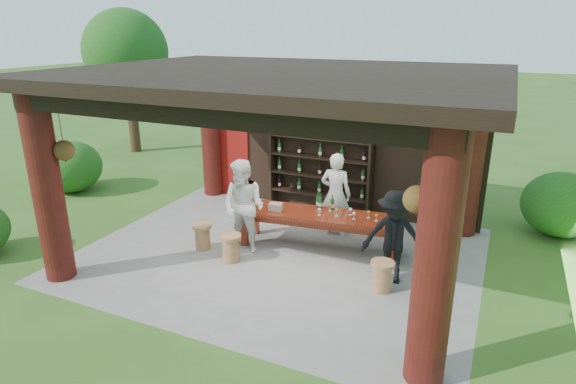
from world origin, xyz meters
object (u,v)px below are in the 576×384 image
at_px(stool_near_right, 382,275).
at_px(stool_far_left, 202,236).
at_px(tasting_table, 319,219).
at_px(wine_shelf, 320,167).
at_px(host, 336,194).
at_px(guest_woman, 244,207).
at_px(guest_man, 394,237).
at_px(stool_near_left, 231,247).
at_px(napkin_basket, 276,207).

distance_m(stool_near_right, stool_far_left, 3.65).
xyz_separation_m(tasting_table, stool_far_left, (-2.10, -0.96, -0.36)).
xyz_separation_m(wine_shelf, stool_near_right, (2.26, -2.98, -0.82)).
xyz_separation_m(host, guest_woman, (-1.35, -1.50, 0.03)).
xyz_separation_m(stool_near_right, guest_man, (0.07, 0.38, 0.55)).
distance_m(stool_near_left, napkin_basket, 1.22).
bearing_deg(host, tasting_table, 83.26).
relative_size(tasting_table, stool_far_left, 6.31).
height_order(stool_near_left, guest_man, guest_man).
bearing_deg(stool_near_right, guest_man, 79.56).
bearing_deg(host, stool_near_left, 53.21).
bearing_deg(wine_shelf, tasting_table, -69.32).
height_order(tasting_table, guest_woman, guest_woman).
bearing_deg(host, wine_shelf, -57.26).
xyz_separation_m(guest_woman, napkin_basket, (0.45, 0.49, -0.10)).
distance_m(tasting_table, guest_man, 1.78).
distance_m(stool_near_right, guest_woman, 2.93).
xyz_separation_m(stool_near_left, guest_man, (2.92, 0.49, 0.55)).
distance_m(tasting_table, stool_near_left, 1.80).
distance_m(wine_shelf, guest_woman, 2.66).
bearing_deg(napkin_basket, guest_woman, -132.02).
height_order(stool_near_right, host, host).
distance_m(stool_near_left, stool_near_right, 2.85).
bearing_deg(wine_shelf, stool_near_left, -100.71).
distance_m(guest_man, napkin_basket, 2.51).
bearing_deg(stool_far_left, stool_near_right, -1.91).
relative_size(stool_near_left, guest_man, 0.32).
relative_size(stool_far_left, guest_woman, 0.28).
bearing_deg(stool_far_left, stool_near_left, -16.09).
relative_size(wine_shelf, tasting_table, 0.77).
height_order(wine_shelf, napkin_basket, wine_shelf).
height_order(tasting_table, stool_far_left, tasting_table).
relative_size(guest_woman, guest_man, 1.11).
distance_m(stool_near_left, guest_man, 3.01).
relative_size(wine_shelf, napkin_basket, 9.55).
bearing_deg(wine_shelf, guest_woman, -102.46).
bearing_deg(guest_woman, stool_near_left, -88.26).
bearing_deg(wine_shelf, stool_near_right, -52.79).
bearing_deg(napkin_basket, stool_near_right, -20.29).
height_order(host, guest_man, host).
distance_m(stool_near_right, napkin_basket, 2.61).
distance_m(stool_far_left, guest_man, 3.77).
xyz_separation_m(wine_shelf, tasting_table, (0.72, -1.90, -0.47)).
bearing_deg(host, guest_man, 133.36).
bearing_deg(tasting_table, guest_man, -23.48).
bearing_deg(wine_shelf, host, -54.64).
bearing_deg(stool_near_right, host, 128.23).
relative_size(stool_near_left, stool_far_left, 1.03).
distance_m(wine_shelf, host, 1.35).
xyz_separation_m(stool_near_left, stool_far_left, (-0.80, 0.23, -0.01)).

